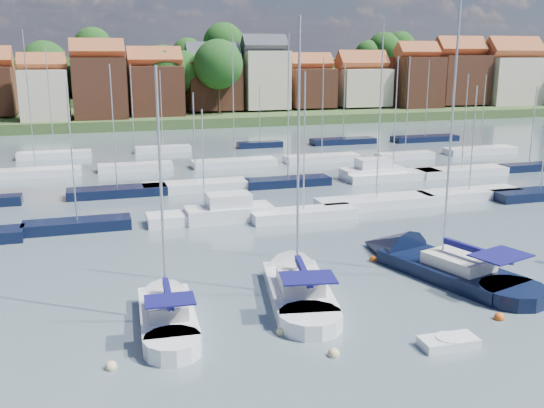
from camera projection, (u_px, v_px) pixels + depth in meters
name	position (u px, v px, depth m)	size (l,w,h in m)	color
ground	(235.00, 172.00, 69.47)	(260.00, 260.00, 0.00)	#485961
sailboat_left	(166.00, 310.00, 31.27)	(3.21, 10.22, 13.79)	white
sailboat_centre	(294.00, 282.00, 35.04)	(5.35, 12.52, 16.46)	white
sailboat_navy	(424.00, 262.00, 38.41)	(7.56, 14.39, 19.17)	black
tender	(448.00, 342.00, 28.02)	(2.72, 1.33, 0.58)	white
buoy_a	(111.00, 369.00, 26.11)	(0.52, 0.52, 0.52)	beige
buoy_b	(334.00, 356.00, 27.23)	(0.55, 0.55, 0.55)	beige
buoy_c	(281.00, 334.00, 29.36)	(0.48, 0.48, 0.48)	beige
buoy_d	(499.00, 319.00, 30.97)	(0.52, 0.52, 0.52)	#D85914
buoy_e	(373.00, 261.00, 39.77)	(0.47, 0.47, 0.47)	#D85914
marina_field	(263.00, 176.00, 65.40)	(79.62, 41.41, 15.93)	white
far_shore_town	(159.00, 89.00, 155.06)	(212.46, 90.00, 22.27)	#3C592C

